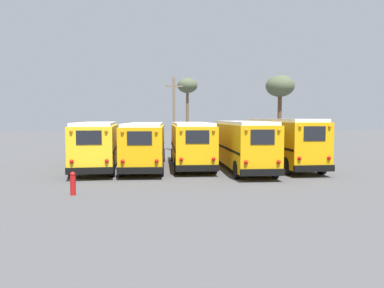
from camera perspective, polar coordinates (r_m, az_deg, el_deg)
ground_plane at (r=25.16m, az=0.11°, el=-3.76°), size 160.00×160.00×0.00m
school_bus_0 at (r=25.50m, az=-14.26°, el=0.07°), size 2.98×9.81×3.11m
school_bus_1 at (r=25.49m, az=-7.14°, el=0.09°), size 2.95×10.36×3.06m
school_bus_2 at (r=26.11m, az=-0.17°, el=0.22°), size 2.82×9.93×3.08m
school_bus_3 at (r=24.80m, az=7.58°, el=0.12°), size 2.69×10.40×3.18m
school_bus_4 at (r=27.03m, az=13.40°, el=0.54°), size 2.49×10.89×3.33m
utility_pole at (r=38.17m, az=-2.75°, el=4.81°), size 1.80×0.25×7.52m
bare_tree_0 at (r=45.92m, az=-0.71°, el=8.58°), size 2.45×2.45×8.28m
bare_tree_1 at (r=40.46m, az=13.26°, el=8.32°), size 2.98×2.98×7.85m
fire_hydrant at (r=17.29m, az=-17.69°, el=-5.73°), size 0.24×0.24×1.03m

